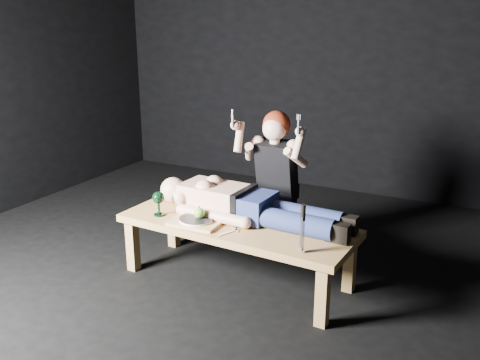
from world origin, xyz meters
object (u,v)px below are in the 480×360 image
at_px(serving_tray, 196,222).
at_px(carving_knife, 302,229).
at_px(kneeling_woman, 280,179).
at_px(lying_man, 251,202).
at_px(goblet, 159,204).
at_px(table, 237,251).

bearing_deg(serving_tray, carving_knife, -7.25).
bearing_deg(serving_tray, kneeling_woman, 69.91).
xyz_separation_m(lying_man, kneeling_woman, (-0.01, 0.54, 0.02)).
bearing_deg(kneeling_woman, carving_knife, -59.47).
relative_size(kneeling_woman, goblet, 6.51).
relative_size(table, goblet, 9.16).
height_order(table, kneeling_woman, kneeling_woman).
distance_m(table, lying_man, 0.37).
bearing_deg(carving_knife, serving_tray, 175.44).
bearing_deg(kneeling_woman, table, -94.51).
distance_m(table, goblet, 0.67).
distance_m(kneeling_woman, serving_tray, 0.86).
distance_m(table, carving_knife, 0.75).
relative_size(table, carving_knife, 5.40).
bearing_deg(goblet, kneeling_woman, 52.11).
bearing_deg(goblet, table, 14.07).
distance_m(kneeling_woman, goblet, 1.00).
xyz_separation_m(kneeling_woman, carving_knife, (0.54, -0.90, 0.01)).
distance_m(serving_tray, carving_knife, 0.85).
distance_m(serving_tray, goblet, 0.33).
xyz_separation_m(kneeling_woman, goblet, (-0.62, -0.79, -0.06)).
bearing_deg(lying_man, table, -113.64).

